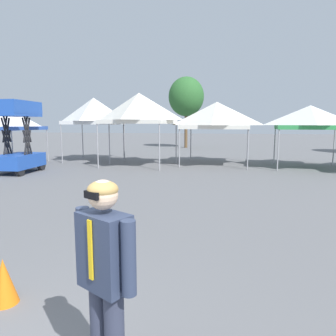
# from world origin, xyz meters

# --- Properties ---
(canopy_tent_behind_left) EXTENTS (3.13, 3.13, 3.13)m
(canopy_tent_behind_left) POSITION_xyz_m (-10.61, 13.68, 2.49)
(canopy_tent_behind_left) COLOR #9E9EA3
(canopy_tent_behind_left) RESTS_ON ground
(canopy_tent_left_of_center) EXTENTS (3.10, 3.10, 3.71)m
(canopy_tent_left_of_center) POSITION_xyz_m (-6.49, 15.96, 2.93)
(canopy_tent_left_of_center) COLOR #9E9EA3
(canopy_tent_left_of_center) RESTS_ON ground
(canopy_tent_behind_right) EXTENTS (3.58, 3.58, 3.78)m
(canopy_tent_behind_right) POSITION_xyz_m (-3.23, 14.44, 2.99)
(canopy_tent_behind_right) COLOR #9E9EA3
(canopy_tent_behind_right) RESTS_ON ground
(canopy_tent_far_left) EXTENTS (3.66, 3.66, 3.36)m
(canopy_tent_far_left) POSITION_xyz_m (0.72, 15.71, 2.64)
(canopy_tent_far_left) COLOR #9E9EA3
(canopy_tent_far_left) RESTS_ON ground
(canopy_tent_behind_center) EXTENTS (3.36, 3.36, 3.09)m
(canopy_tent_behind_center) POSITION_xyz_m (5.30, 15.20, 2.51)
(canopy_tent_behind_center) COLOR #9E9EA3
(canopy_tent_behind_center) RESTS_ON ground
(scissor_lift) EXTENTS (1.58, 2.41, 3.19)m
(scissor_lift) POSITION_xyz_m (-7.82, 10.84, 1.02)
(scissor_lift) COLOR black
(scissor_lift) RESTS_ON ground
(person_foreground) EXTENTS (0.59, 0.41, 1.78)m
(person_foreground) POSITION_xyz_m (0.67, 0.79, 1.03)
(person_foreground) COLOR #33384C
(person_foreground) RESTS_ON ground
(tree_behind_tents_left) EXTENTS (3.21, 3.21, 6.41)m
(tree_behind_tents_left) POSITION_xyz_m (-2.64, 27.12, 4.62)
(tree_behind_tents_left) COLOR brown
(tree_behind_tents_left) RESTS_ON ground
(traffic_cone_lot_center) EXTENTS (0.32, 0.32, 0.57)m
(traffic_cone_lot_center) POSITION_xyz_m (-1.08, 1.72, 0.29)
(traffic_cone_lot_center) COLOR orange
(traffic_cone_lot_center) RESTS_ON ground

